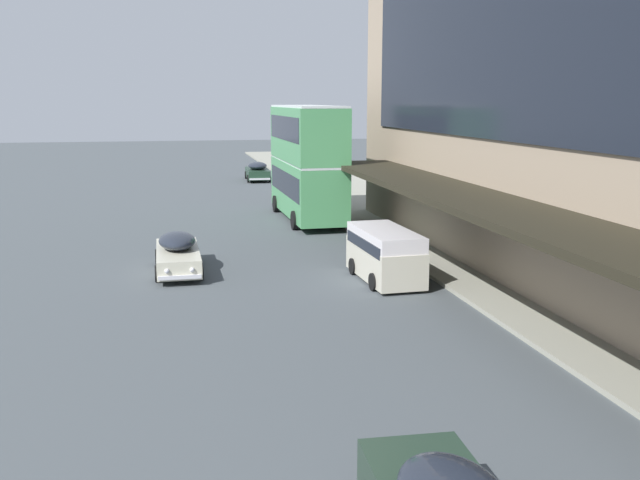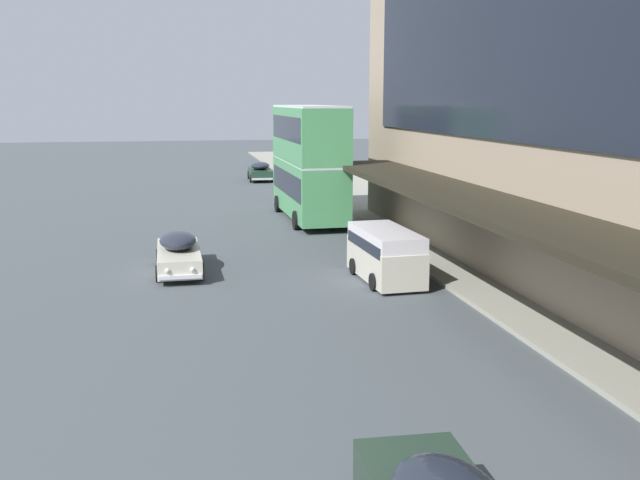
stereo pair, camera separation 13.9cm
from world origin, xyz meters
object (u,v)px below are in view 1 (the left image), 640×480
(sedan_trailing_mid, at_px, (178,253))
(sedan_far_back, at_px, (257,171))
(vw_van, at_px, (384,252))
(transit_bus_kerbside_front, at_px, (307,159))

(sedan_trailing_mid, relative_size, sedan_far_back, 1.00)
(vw_van, bearing_deg, transit_bus_kerbside_front, 90.83)
(sedan_trailing_mid, relative_size, vw_van, 1.08)
(sedan_far_back, height_order, vw_van, vw_van)
(transit_bus_kerbside_front, bearing_deg, sedan_trailing_mid, -123.59)
(sedan_trailing_mid, bearing_deg, transit_bus_kerbside_front, 56.41)
(transit_bus_kerbside_front, height_order, sedan_trailing_mid, transit_bus_kerbside_front)
(sedan_far_back, bearing_deg, sedan_trailing_mid, -102.62)
(transit_bus_kerbside_front, xyz_separation_m, sedan_far_back, (-0.28, 20.55, -2.67))
(sedan_trailing_mid, xyz_separation_m, sedan_far_back, (7.09, 31.66, 0.02))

